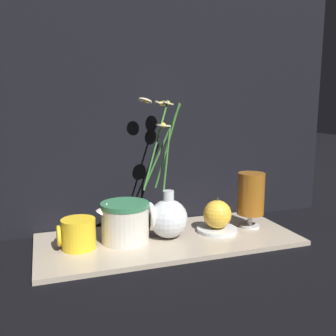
{
  "coord_description": "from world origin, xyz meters",
  "views": [
    {
      "loc": [
        -0.31,
        -0.9,
        0.36
      ],
      "look_at": [
        -0.0,
        0.0,
        0.2
      ],
      "focal_mm": 40.0,
      "sensor_mm": 36.0,
      "label": 1
    }
  ],
  "objects": [
    {
      "name": "orange_fruit",
      "position": [
        0.14,
        0.0,
        0.06
      ],
      "size": [
        0.08,
        0.08,
        0.09
      ],
      "color": "gold",
      "rests_on": "saucer_plate"
    },
    {
      "name": "tea_glass",
      "position": [
        0.25,
        0.01,
        0.11
      ],
      "size": [
        0.08,
        0.08,
        0.16
      ],
      "color": "silver",
      "rests_on": "shelf"
    },
    {
      "name": "saucer_plate",
      "position": [
        0.14,
        0.0,
        0.02
      ],
      "size": [
        0.11,
        0.11,
        0.01
      ],
      "color": "silver",
      "rests_on": "shelf"
    },
    {
      "name": "ceramic_pitcher",
      "position": [
        -0.11,
        0.01,
        0.07
      ],
      "size": [
        0.15,
        0.12,
        0.11
      ],
      "color": "beige",
      "rests_on": "shelf"
    },
    {
      "name": "backdrop_wall",
      "position": [
        0.0,
        0.16,
        0.55
      ],
      "size": [
        1.18,
        0.02,
        1.1
      ],
      "color": "black",
      "rests_on": "ground_plane"
    },
    {
      "name": "ground_plane",
      "position": [
        0.0,
        0.0,
        0.0
      ],
      "size": [
        6.0,
        6.0,
        0.0
      ],
      "primitive_type": "plane",
      "color": "black"
    },
    {
      "name": "vase_with_flowers",
      "position": [
        -0.0,
        0.0,
        0.08
      ],
      "size": [
        0.12,
        0.17,
        0.37
      ],
      "color": "silver",
      "rests_on": "shelf"
    },
    {
      "name": "shelf",
      "position": [
        0.0,
        0.0,
        0.01
      ],
      "size": [
        0.68,
        0.29,
        0.01
      ],
      "color": "tan",
      "rests_on": "ground_plane"
    },
    {
      "name": "yellow_mug",
      "position": [
        -0.23,
        0.0,
        0.05
      ],
      "size": [
        0.09,
        0.08,
        0.07
      ],
      "color": "yellow",
      "rests_on": "shelf"
    }
  ]
}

